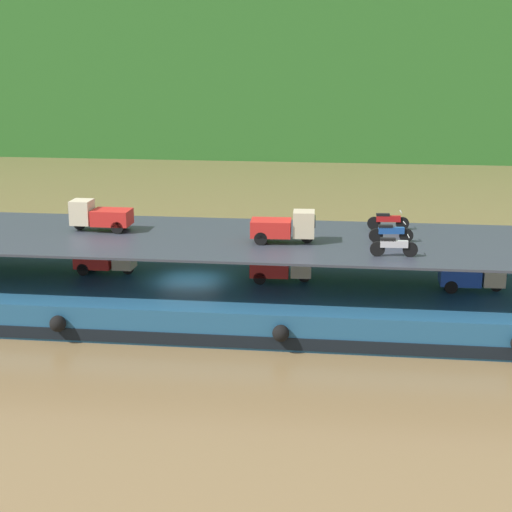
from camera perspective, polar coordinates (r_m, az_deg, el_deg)
name	(u,v)px	position (r m, az deg, el deg)	size (l,w,h in m)	color
ground_plane	(191,311)	(36.37, -4.66, -3.97)	(400.00, 400.00, 0.00)	brown
hillside_far_bank	(295,0)	(94.54, 2.83, 17.80)	(143.50, 27.61, 29.26)	#286023
cargo_barge	(191,296)	(36.11, -4.69, -2.85)	(33.78, 9.27, 1.50)	navy
cargo_rack	(189,238)	(35.40, -4.78, 1.31)	(32.18, 7.94, 2.00)	#2D333D
mini_truck_lower_aft	(107,259)	(37.27, -10.60, -0.19)	(2.77, 1.25, 1.38)	red
mini_truck_lower_mid	(282,266)	(35.39, 1.88, -0.74)	(2.79, 1.29, 1.38)	red
mini_truck_lower_fore	(473,275)	(35.30, 15.24, -1.32)	(2.74, 1.21, 1.38)	#1E47B7
mini_truck_upper_mid	(100,216)	(36.94, -11.08, 2.85)	(2.76, 1.23, 1.38)	red
mini_truck_upper_fore	(284,227)	(34.06, 2.02, 2.10)	(2.78, 1.28, 1.38)	red
motorcycle_upper_port	(393,246)	(32.29, 9.78, 0.70)	(1.90, 0.55, 0.87)	black
motorcycle_upper_centre	(391,232)	(34.60, 9.59, 1.67)	(1.90, 0.55, 0.87)	black
motorcycle_upper_stbd	(388,221)	(36.92, 9.38, 2.51)	(1.90, 0.55, 0.87)	black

